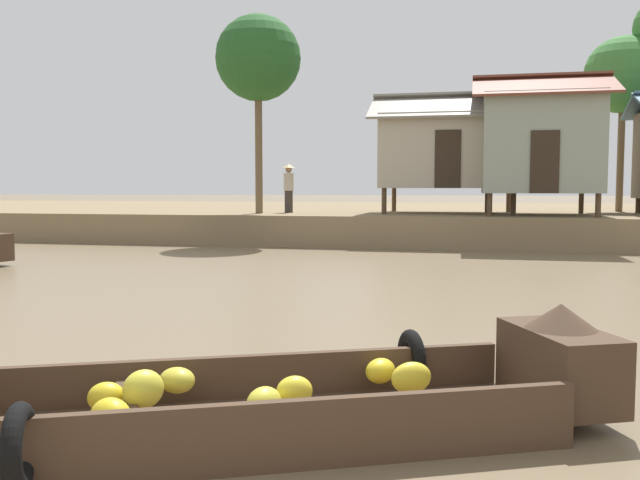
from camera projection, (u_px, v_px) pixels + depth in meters
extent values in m
plane|color=#726047|center=(400.00, 302.00, 10.78)|extent=(300.00, 300.00, 0.00)
cube|color=#7F6B4C|center=(446.00, 219.00, 29.27)|extent=(160.00, 20.00, 0.96)
cube|color=#473323|center=(255.00, 430.00, 4.91)|extent=(4.44, 2.94, 0.12)
cube|color=#473323|center=(247.00, 376.00, 5.48)|extent=(3.94, 1.83, 0.34)
cube|color=#473323|center=(266.00, 428.00, 4.30)|extent=(3.94, 1.83, 0.34)
cube|color=#473323|center=(560.00, 365.00, 5.37)|extent=(0.95, 1.23, 0.58)
cone|color=#473323|center=(561.00, 316.00, 5.34)|extent=(0.74, 0.74, 0.20)
cube|color=#473323|center=(124.00, 405.00, 4.71)|extent=(0.66, 1.14, 0.05)
torus|color=black|center=(411.00, 359.00, 5.89)|extent=(0.32, 0.52, 0.52)
torus|color=black|center=(19.00, 447.00, 3.89)|extent=(0.32, 0.52, 0.52)
ellipsoid|color=gold|center=(177.00, 380.00, 5.07)|extent=(0.32, 0.29, 0.19)
ellipsoid|color=yellow|center=(294.00, 391.00, 4.78)|extent=(0.32, 0.29, 0.22)
ellipsoid|color=yellow|center=(411.00, 378.00, 5.24)|extent=(0.38, 0.33, 0.25)
ellipsoid|color=yellow|center=(110.00, 417.00, 4.35)|extent=(0.33, 0.30, 0.25)
ellipsoid|color=yellow|center=(380.00, 371.00, 5.47)|extent=(0.32, 0.35, 0.20)
ellipsoid|color=yellow|center=(106.00, 397.00, 4.75)|extent=(0.32, 0.30, 0.21)
ellipsoid|color=yellow|center=(143.00, 389.00, 4.74)|extent=(0.36, 0.37, 0.28)
ellipsoid|color=yellow|center=(264.00, 404.00, 4.55)|extent=(0.30, 0.33, 0.23)
cylinder|color=#4C3826|center=(384.00, 201.00, 21.78)|extent=(0.16, 0.16, 0.84)
cylinder|color=#4C3826|center=(513.00, 202.00, 20.90)|extent=(0.16, 0.16, 0.84)
cylinder|color=#4C3826|center=(394.00, 200.00, 24.55)|extent=(0.16, 0.16, 0.84)
cylinder|color=#4C3826|center=(509.00, 200.00, 23.67)|extent=(0.16, 0.16, 0.84)
cube|color=#B2A893|center=(450.00, 152.00, 22.60)|extent=(4.41, 3.25, 2.38)
cube|color=#2D2319|center=(448.00, 159.00, 21.02)|extent=(0.80, 0.04, 1.80)
cube|color=gray|center=(450.00, 105.00, 21.70)|extent=(5.11, 2.11, 1.00)
cube|color=gray|center=(451.00, 111.00, 23.28)|extent=(5.11, 2.11, 1.00)
cylinder|color=#4C3826|center=(489.00, 205.00, 20.02)|extent=(0.16, 0.16, 0.69)
cylinder|color=#4C3826|center=(598.00, 205.00, 19.36)|extent=(0.16, 0.16, 0.69)
cylinder|color=#4C3826|center=(487.00, 203.00, 23.03)|extent=(0.16, 0.16, 0.69)
cylinder|color=#4C3826|center=(581.00, 203.00, 22.37)|extent=(0.16, 0.16, 0.69)
cube|color=gray|center=(539.00, 145.00, 21.06)|extent=(3.42, 3.50, 2.96)
cube|color=#2D2319|center=(545.00, 162.00, 19.38)|extent=(0.80, 0.04, 1.80)
cube|color=brown|center=(544.00, 84.00, 20.07)|extent=(4.12, 2.24, 0.89)
cube|color=brown|center=(538.00, 93.00, 21.77)|extent=(4.12, 2.24, 0.89)
cylinder|color=#4C3826|center=(638.00, 206.00, 22.64)|extent=(0.16, 0.16, 0.51)
cylinder|color=brown|center=(259.00, 142.00, 22.29)|extent=(0.24, 0.24, 4.67)
sphere|color=#235623|center=(258.00, 58.00, 22.08)|extent=(2.79, 2.79, 2.79)
cylinder|color=brown|center=(621.00, 149.00, 24.18)|extent=(0.24, 0.24, 4.44)
sphere|color=#387533|center=(623.00, 75.00, 23.98)|extent=(2.70, 2.70, 2.70)
cylinder|color=#332D28|center=(289.00, 202.00, 23.13)|extent=(0.28, 0.28, 0.75)
cylinder|color=#B7AD99|center=(289.00, 182.00, 23.08)|extent=(0.34, 0.34, 0.60)
sphere|color=#9E7556|center=(289.00, 169.00, 23.05)|extent=(0.22, 0.22, 0.22)
cone|color=tan|center=(289.00, 166.00, 23.04)|extent=(0.44, 0.44, 0.14)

